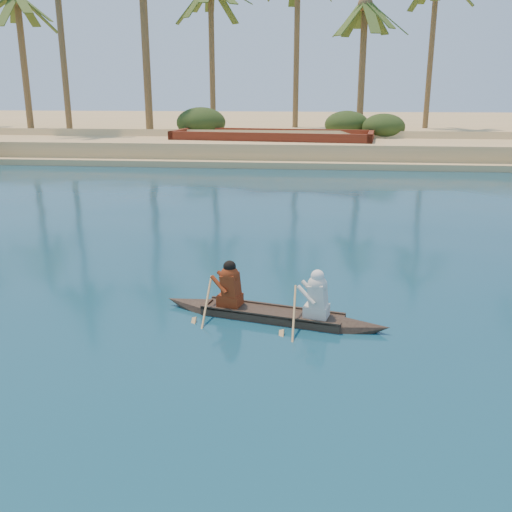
# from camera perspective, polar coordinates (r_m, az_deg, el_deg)

# --- Properties ---
(ground) EXTENTS (160.00, 160.00, 0.00)m
(ground) POSITION_cam_1_polar(r_m,az_deg,el_deg) (11.83, -2.12, -5.78)
(ground) COLOR #0B2947
(ground) RESTS_ON ground
(sandy_embankment) EXTENTS (150.00, 51.00, 1.50)m
(sandy_embankment) POSITION_cam_1_polar(r_m,az_deg,el_deg) (57.88, 4.67, 12.45)
(sandy_embankment) COLOR #DCB47C
(sandy_embankment) RESTS_ON ground
(palm_grove) EXTENTS (110.00, 14.00, 16.00)m
(palm_grove) POSITION_cam_1_polar(r_m,az_deg,el_deg) (46.00, 4.44, 20.77)
(palm_grove) COLOR #364C1A
(palm_grove) RESTS_ON ground
(shrub_cluster) EXTENTS (100.00, 6.00, 2.40)m
(shrub_cluster) POSITION_cam_1_polar(r_m,az_deg,el_deg) (42.50, 4.07, 11.96)
(shrub_cluster) COLOR #253A15
(shrub_cluster) RESTS_ON ground
(canoe) EXTENTS (4.72, 1.70, 1.30)m
(canoe) POSITION_cam_1_polar(r_m,az_deg,el_deg) (11.49, 1.62, -5.12)
(canoe) COLOR #3F3022
(canoe) RESTS_ON ground
(barge_mid) EXTENTS (13.31, 5.71, 2.15)m
(barge_mid) POSITION_cam_1_polar(r_m,az_deg,el_deg) (38.14, 1.68, 10.81)
(barge_mid) COLOR maroon
(barge_mid) RESTS_ON ground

